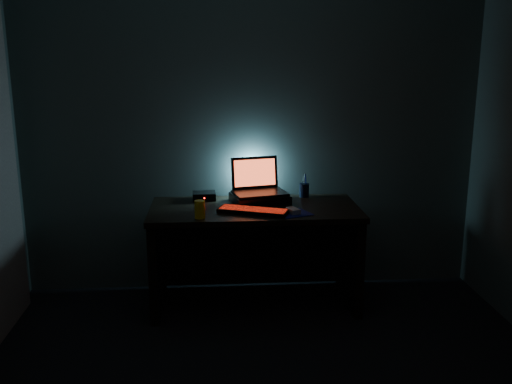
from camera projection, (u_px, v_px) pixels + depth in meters
room at (281, 193)px, 2.41m from camera, size 3.50×4.00×2.50m
desk at (254, 239)px, 4.21m from camera, size 1.50×0.70×0.75m
riser at (260, 198)px, 4.23m from camera, size 0.46×0.38×0.06m
laptop at (258, 185)px, 4.25m from camera, size 0.43×0.36×0.26m
keyboard at (253, 211)px, 3.94m from camera, size 0.51×0.32×0.03m
mousepad at (293, 213)px, 3.93m from camera, size 0.28×0.27×0.00m
mouse at (293, 211)px, 3.92m from camera, size 0.10×0.12×0.03m
pen_cup at (304, 190)px, 4.38m from camera, size 0.08×0.08×0.11m
juice_glass at (200, 209)px, 3.80m from camera, size 0.09×0.09×0.12m
router at (204, 196)px, 4.30m from camera, size 0.18×0.15×0.06m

